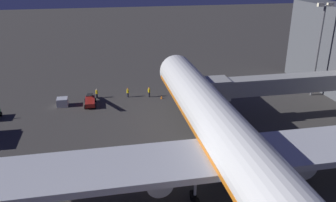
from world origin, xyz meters
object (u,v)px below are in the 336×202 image
(ground_crew_by_belt_loader, at_px, (97,93))
(traffic_cone_nose_starboard, at_px, (162,97))
(baggage_container_near_belt, at_px, (62,102))
(ground_crew_near_nose_gear, at_px, (128,92))
(jet_bridge, at_px, (270,85))
(traffic_cone_nose_port, at_px, (185,95))
(airliner_at_gate, at_px, (240,156))
(belt_loader, at_px, (90,101))
(apron_floodlight_mast, at_px, (319,43))
(ground_crew_marshaller_fwd, at_px, (149,92))

(ground_crew_by_belt_loader, bearing_deg, traffic_cone_nose_starboard, 167.30)
(baggage_container_near_belt, relative_size, ground_crew_near_nose_gear, 1.07)
(jet_bridge, xyz_separation_m, traffic_cone_nose_port, (10.28, -11.86, -5.37))
(airliner_at_gate, bearing_deg, belt_loader, -63.46)
(baggage_container_near_belt, xyz_separation_m, traffic_cone_nose_port, (-21.76, -0.07, -0.43))
(airliner_at_gate, height_order, traffic_cone_nose_port, airliner_at_gate)
(airliner_at_gate, distance_m, jet_bridge, 22.47)
(apron_floodlight_mast, bearing_deg, ground_crew_by_belt_loader, -9.08)
(ground_crew_by_belt_loader, bearing_deg, belt_loader, 70.38)
(airliner_at_gate, height_order, apron_floodlight_mast, airliner_at_gate)
(jet_bridge, xyz_separation_m, apron_floodlight_mast, (-13.02, -8.19, 4.12))
(ground_crew_by_belt_loader, height_order, traffic_cone_nose_starboard, ground_crew_by_belt_loader)
(ground_crew_marshaller_fwd, bearing_deg, ground_crew_near_nose_gear, -9.95)
(baggage_container_near_belt, bearing_deg, belt_loader, 172.06)
(airliner_at_gate, height_order, ground_crew_by_belt_loader, airliner_at_gate)
(ground_crew_near_nose_gear, bearing_deg, ground_crew_marshaller_fwd, 170.05)
(traffic_cone_nose_port, bearing_deg, ground_crew_near_nose_gear, -10.63)
(baggage_container_near_belt, bearing_deg, ground_crew_by_belt_loader, -155.53)
(ground_crew_by_belt_loader, xyz_separation_m, traffic_cone_nose_port, (-15.91, 2.59, -0.69))
(belt_loader, distance_m, ground_crew_near_nose_gear, 7.27)
(apron_floodlight_mast, distance_m, traffic_cone_nose_starboard, 29.51)
(airliner_at_gate, xyz_separation_m, traffic_cone_nose_port, (-2.20, -30.54, -5.28))
(apron_floodlight_mast, distance_m, traffic_cone_nose_port, 25.43)
(apron_floodlight_mast, xyz_separation_m, traffic_cone_nose_starboard, (27.70, -3.67, -9.49))
(ground_crew_near_nose_gear, height_order, traffic_cone_nose_port, ground_crew_near_nose_gear)
(airliner_at_gate, relative_size, ground_crew_near_nose_gear, 36.13)
(belt_loader, bearing_deg, apron_floodlight_mast, 175.82)
(baggage_container_near_belt, bearing_deg, apron_floodlight_mast, 175.43)
(ground_crew_near_nose_gear, bearing_deg, baggage_container_near_belt, 9.96)
(airliner_at_gate, relative_size, apron_floodlight_mast, 3.82)
(jet_bridge, bearing_deg, airliner_at_gate, 56.26)
(traffic_cone_nose_starboard, bearing_deg, apron_floodlight_mast, 172.44)
(jet_bridge, distance_m, baggage_container_near_belt, 34.50)
(jet_bridge, xyz_separation_m, ground_crew_near_nose_gear, (20.61, -13.80, -4.68))
(baggage_container_near_belt, distance_m, ground_crew_marshaller_fwd, 15.33)
(apron_floodlight_mast, height_order, ground_crew_by_belt_loader, apron_floodlight_mast)
(airliner_at_gate, bearing_deg, apron_floodlight_mast, -133.50)
(traffic_cone_nose_starboard, bearing_deg, belt_loader, 3.25)
(ground_crew_near_nose_gear, distance_m, ground_crew_marshaller_fwd, 3.90)
(jet_bridge, height_order, ground_crew_near_nose_gear, jet_bridge)
(apron_floodlight_mast, relative_size, belt_loader, 2.25)
(ground_crew_near_nose_gear, bearing_deg, apron_floodlight_mast, 170.53)
(ground_crew_marshaller_fwd, height_order, traffic_cone_nose_port, ground_crew_marshaller_fwd)
(belt_loader, relative_size, ground_crew_by_belt_loader, 4.24)
(ground_crew_marshaller_fwd, xyz_separation_m, traffic_cone_nose_port, (-6.49, 1.27, -0.77))
(airliner_at_gate, relative_size, ground_crew_marshaller_fwd, 33.61)
(baggage_container_near_belt, relative_size, traffic_cone_nose_starboard, 3.42)
(apron_floodlight_mast, relative_size, traffic_cone_nose_port, 30.36)
(apron_floodlight_mast, distance_m, ground_crew_marshaller_fwd, 31.43)
(traffic_cone_nose_port, distance_m, traffic_cone_nose_starboard, 4.40)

